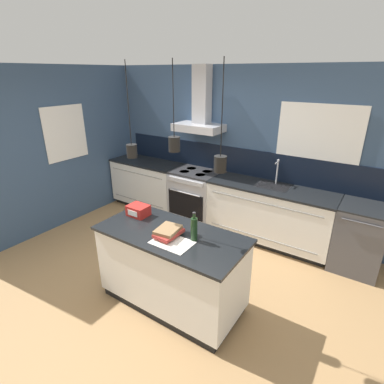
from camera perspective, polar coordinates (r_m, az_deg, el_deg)
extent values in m
plane|color=#A87F51|center=(4.03, -5.97, -16.37)|extent=(16.00, 16.00, 0.00)
cube|color=#354C6B|center=(5.03, 8.37, 8.03)|extent=(5.60, 0.06, 2.60)
cube|color=black|center=(5.04, 8.07, 6.01)|extent=(4.42, 0.02, 0.43)
cube|color=white|center=(4.54, 22.84, 9.20)|extent=(1.12, 0.01, 0.96)
cube|color=black|center=(4.55, 22.86, 9.22)|extent=(1.04, 0.01, 0.88)
cube|color=#B5B5BA|center=(5.00, 1.26, 12.17)|extent=(0.80, 0.46, 0.12)
cube|color=#B5B5BA|center=(5.02, 1.89, 18.06)|extent=(0.26, 0.20, 0.90)
cylinder|color=black|center=(3.13, -12.05, 16.08)|extent=(0.01, 0.01, 0.81)
cylinder|color=black|center=(3.21, -11.38, 7.65)|extent=(0.11, 0.11, 0.14)
sphere|color=#F9D18C|center=(3.21, -11.38, 7.65)|extent=(0.06, 0.06, 0.06)
cylinder|color=black|center=(2.78, -3.59, 17.24)|extent=(0.01, 0.01, 0.67)
cylinder|color=black|center=(2.84, -3.39, 9.08)|extent=(0.11, 0.11, 0.14)
sphere|color=#F9D18C|center=(2.84, -3.39, 9.08)|extent=(0.06, 0.06, 0.06)
cylinder|color=black|center=(2.49, 5.78, 15.44)|extent=(0.01, 0.01, 0.77)
cylinder|color=black|center=(2.58, 5.39, 5.32)|extent=(0.11, 0.11, 0.14)
sphere|color=#F9D18C|center=(2.58, 5.39, 5.32)|extent=(0.06, 0.06, 0.06)
cube|color=#354C6B|center=(5.59, -21.56, 8.15)|extent=(0.06, 3.80, 2.60)
cube|color=white|center=(5.43, -22.94, 10.28)|extent=(0.01, 0.76, 0.88)
cube|color=black|center=(5.43, -22.99, 10.29)|extent=(0.01, 0.68, 0.80)
cube|color=black|center=(6.07, -7.89, -2.00)|extent=(1.34, 0.56, 0.09)
cube|color=white|center=(5.89, -8.30, 1.82)|extent=(1.39, 0.62, 0.79)
cube|color=gray|center=(5.59, -10.59, 3.53)|extent=(1.22, 0.01, 0.01)
cube|color=gray|center=(5.78, -10.21, -1.64)|extent=(1.22, 0.01, 0.01)
cube|color=black|center=(5.76, -8.53, 5.65)|extent=(1.41, 0.64, 0.03)
cube|color=black|center=(4.96, 14.08, -8.33)|extent=(1.81, 0.56, 0.09)
cube|color=white|center=(4.73, 14.44, -3.88)|extent=(1.87, 0.62, 0.79)
cube|color=gray|center=(4.35, 13.35, -2.14)|extent=(1.64, 0.01, 0.01)
cube|color=gray|center=(4.59, 12.75, -8.42)|extent=(1.64, 0.01, 0.01)
cube|color=black|center=(4.57, 14.92, 0.76)|extent=(1.89, 0.64, 0.03)
cube|color=#262628|center=(4.61, 15.14, 1.07)|extent=(0.48, 0.34, 0.01)
cylinder|color=#B5B5BA|center=(4.67, 15.90, 3.67)|extent=(0.02, 0.02, 0.36)
sphere|color=#B5B5BA|center=(4.62, 16.13, 5.82)|extent=(0.03, 0.03, 0.03)
cylinder|color=#B5B5BA|center=(4.57, 15.87, 5.41)|extent=(0.02, 0.12, 0.02)
cube|color=#B5B5BA|center=(5.28, 0.69, -0.95)|extent=(0.80, 0.62, 0.87)
cube|color=black|center=(5.05, -1.29, -2.49)|extent=(0.69, 0.02, 0.44)
cylinder|color=#B5B5BA|center=(4.94, -1.45, -0.15)|extent=(0.60, 0.02, 0.02)
cube|color=#B5B5BA|center=(4.89, -1.35, 1.98)|extent=(0.69, 0.02, 0.07)
cube|color=#2D2D30|center=(5.12, 0.71, 3.74)|extent=(0.80, 0.60, 0.04)
cylinder|color=black|center=(5.28, -0.10, 4.54)|extent=(0.17, 0.17, 0.00)
cylinder|color=black|center=(5.12, 2.88, 3.93)|extent=(0.17, 0.17, 0.00)
cylinder|color=black|center=(5.11, -1.46, 3.93)|extent=(0.17, 0.17, 0.00)
cylinder|color=black|center=(4.95, 1.58, 3.29)|extent=(0.17, 0.17, 0.00)
cube|color=#4C4C51|center=(4.57, 29.15, -7.72)|extent=(0.59, 0.62, 0.89)
cube|color=black|center=(4.38, 30.24, -2.51)|extent=(0.59, 0.62, 0.02)
cylinder|color=#4C4C51|center=(4.10, 29.60, -5.16)|extent=(0.44, 0.02, 0.02)
cube|color=black|center=(3.70, -3.68, -19.49)|extent=(1.51, 0.70, 0.09)
cube|color=white|center=(3.43, -3.86, -13.96)|extent=(1.58, 0.72, 0.79)
cube|color=black|center=(3.20, -4.05, -8.01)|extent=(1.63, 0.77, 0.03)
cylinder|color=#193319|center=(3.00, 0.40, -7.15)|extent=(0.07, 0.07, 0.24)
cylinder|color=#193319|center=(2.93, 0.40, -4.58)|extent=(0.03, 0.03, 0.06)
cylinder|color=#262628|center=(2.92, 0.41, -4.02)|extent=(0.03, 0.03, 0.01)
cube|color=#4C7F4C|center=(3.13, -4.50, -8.17)|extent=(0.19, 0.26, 0.02)
cube|color=#B2332D|center=(3.11, -4.45, -7.83)|extent=(0.21, 0.30, 0.03)
cube|color=olive|center=(3.10, -4.61, -7.17)|extent=(0.24, 0.29, 0.04)
cube|color=red|center=(3.59, -10.18, -3.46)|extent=(0.24, 0.19, 0.13)
cube|color=white|center=(3.53, -11.27, -4.02)|extent=(0.14, 0.01, 0.06)
cube|color=silver|center=(3.02, -3.81, -9.58)|extent=(0.41, 0.28, 0.01)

